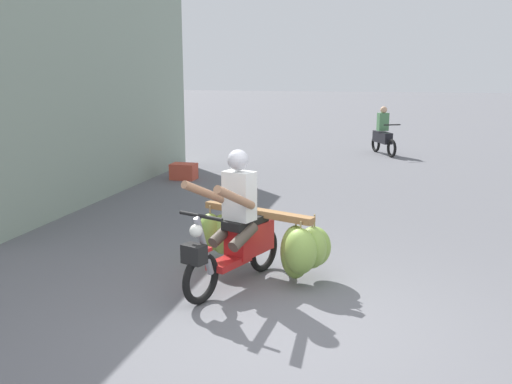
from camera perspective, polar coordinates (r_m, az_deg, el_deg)
ground_plane at (r=5.61m, az=3.16°, el=-13.58°), size 120.00×120.00×0.00m
motorbike_main_loaded at (r=6.68m, az=0.34°, el=-4.65°), size 1.81×1.94×1.58m
motorbike_distant_ahead_left at (r=16.98m, az=12.72°, el=5.64°), size 0.84×1.49×1.40m
shopfront_building at (r=12.55m, az=-22.97°, el=9.68°), size 4.14×8.19×4.16m
produce_crate at (r=12.91m, az=-7.32°, el=2.08°), size 0.56×0.40×0.36m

